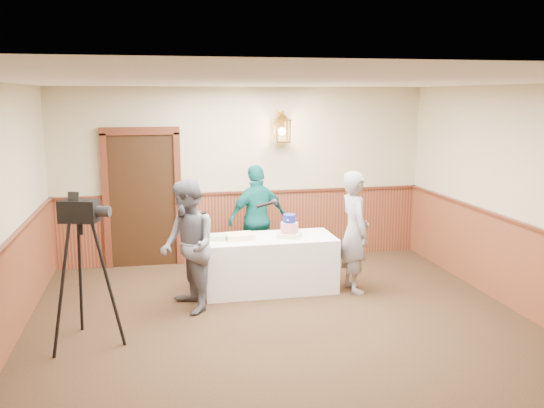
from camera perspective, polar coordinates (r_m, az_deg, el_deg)
The scene contains 10 objects.
ground at distance 6.37m, azimuth 2.29°, elevation -14.00°, with size 7.00×7.00×0.00m, color black.
room_shell at distance 6.32m, azimuth 0.92°, elevation 0.30°, with size 6.02×7.02×2.81m.
display_table at distance 8.00m, azimuth -0.29°, elevation -5.91°, with size 1.80×0.80×0.75m, color white.
tiered_cake at distance 7.90m, azimuth 1.74°, elevation -2.39°, with size 0.39×0.39×0.31m.
sheet_cake_yellow at distance 7.80m, azimuth -3.22°, elevation -3.22°, with size 0.37×0.29×0.08m, color #FFE798.
sheet_cake_green at distance 7.81m, azimuth -5.53°, elevation -3.28°, with size 0.26×0.21×0.06m, color #A3CB8F.
interviewer at distance 7.19m, azimuth -8.33°, elevation -4.16°, with size 1.57×0.94×1.66m.
baker at distance 7.92m, azimuth 8.18°, elevation -2.74°, with size 0.61×0.40×1.67m, color gray.
assistant_p at distance 8.75m, azimuth -1.47°, elevation -1.44°, with size 0.96×0.40×1.64m, color #0E5D5B.
tv_camera_rig at distance 6.51m, azimuth -18.17°, elevation -7.25°, with size 0.62×0.58×1.59m.
Camera 1 is at (-1.42, -5.61, 2.66)m, focal length 38.00 mm.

